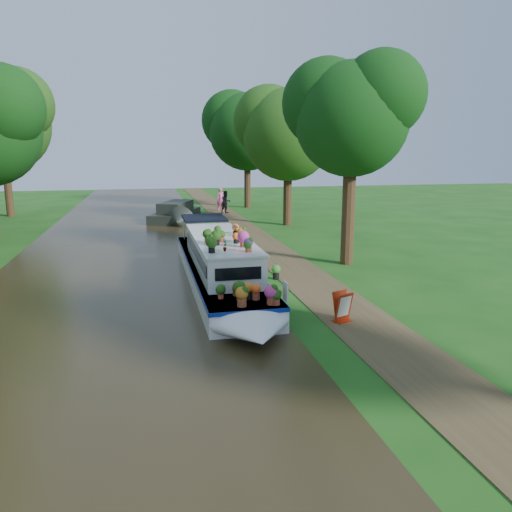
% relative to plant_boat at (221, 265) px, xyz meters
% --- Properties ---
extents(ground, '(100.00, 100.00, 0.00)m').
position_rel_plant_boat_xyz_m(ground, '(2.25, -0.28, -0.85)').
color(ground, '#174A12').
rests_on(ground, ground).
extents(canal_water, '(10.00, 100.00, 0.02)m').
position_rel_plant_boat_xyz_m(canal_water, '(-3.75, -0.28, -0.84)').
color(canal_water, black).
rests_on(canal_water, ground).
extents(towpath, '(2.20, 100.00, 0.03)m').
position_rel_plant_boat_xyz_m(towpath, '(3.45, -0.28, -0.84)').
color(towpath, '#463820').
rests_on(towpath, ground).
extents(plant_boat, '(2.29, 13.52, 2.25)m').
position_rel_plant_boat_xyz_m(plant_boat, '(0.00, 0.00, 0.00)').
color(plant_boat, white).
rests_on(plant_boat, canal_water).
extents(tree_near_overhang, '(5.52, 5.28, 8.99)m').
position_rel_plant_boat_xyz_m(tree_near_overhang, '(6.04, 2.78, 5.75)').
color(tree_near_overhang, '#331F11').
rests_on(tree_near_overhang, ground).
extents(tree_near_mid, '(6.90, 6.60, 9.40)m').
position_rel_plant_boat_xyz_m(tree_near_mid, '(6.73, 14.80, 5.58)').
color(tree_near_mid, '#331F11').
rests_on(tree_near_mid, ground).
extents(tree_near_far, '(7.59, 7.26, 10.30)m').
position_rel_plant_boat_xyz_m(tree_near_far, '(6.23, 25.81, 6.20)').
color(tree_near_far, '#331F11').
rests_on(tree_near_far, ground).
extents(tree_far_d, '(8.05, 7.70, 10.85)m').
position_rel_plant_boat_xyz_m(tree_far_d, '(-12.77, 23.81, 6.55)').
color(tree_far_d, '#331F11').
rests_on(tree_far_d, ground).
extents(second_boat, '(4.22, 7.48, 1.36)m').
position_rel_plant_boat_xyz_m(second_boat, '(-0.50, 18.47, -0.30)').
color(second_boat, black).
rests_on(second_boat, canal_water).
extents(sandwich_board, '(0.61, 0.63, 0.89)m').
position_rel_plant_boat_xyz_m(sandwich_board, '(2.91, -4.53, -0.42)').
color(sandwich_board, '#9D240B').
rests_on(sandwich_board, towpath).
extents(pedestrian_pink, '(0.77, 0.57, 1.91)m').
position_rel_plant_boat_xyz_m(pedestrian_pink, '(3.53, 23.47, 0.13)').
color(pedestrian_pink, pink).
rests_on(pedestrian_pink, towpath).
extents(pedestrian_dark, '(1.08, 0.99, 1.79)m').
position_rel_plant_boat_xyz_m(pedestrian_dark, '(3.68, 21.69, 0.07)').
color(pedestrian_dark, black).
rests_on(pedestrian_dark, towpath).
extents(verge_plant, '(0.36, 0.31, 0.38)m').
position_rel_plant_boat_xyz_m(verge_plant, '(1.66, 1.25, -0.66)').
color(verge_plant, '#1D6325').
rests_on(verge_plant, ground).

